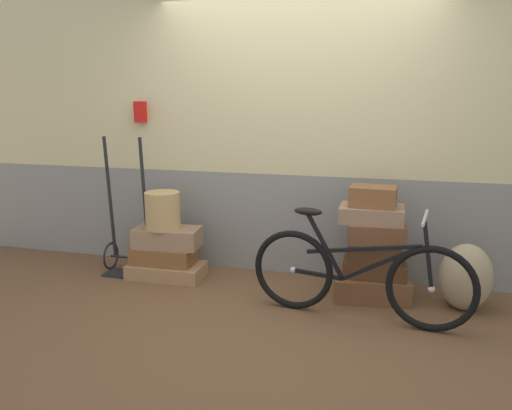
{
  "coord_description": "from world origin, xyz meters",
  "views": [
    {
      "loc": [
        0.82,
        -3.67,
        1.67
      ],
      "look_at": [
        -0.23,
        0.24,
        0.76
      ],
      "focal_mm": 34.72,
      "sensor_mm": 36.0,
      "label": 1
    }
  ],
  "objects": [
    {
      "name": "bicycle",
      "position": [
        0.65,
        -0.1,
        0.35
      ],
      "size": [
        1.67,
        0.46,
        0.85
      ],
      "color": "black",
      "rests_on": "ground"
    },
    {
      "name": "luggage_trolley",
      "position": [
        -1.53,
        0.39,
        0.31
      ],
      "size": [
        0.44,
        0.35,
        1.3
      ],
      "color": "black",
      "rests_on": "ground"
    },
    {
      "name": "suitcase_1",
      "position": [
        -1.15,
        0.35,
        0.21
      ],
      "size": [
        0.58,
        0.32,
        0.16
      ],
      "primitive_type": "cube",
      "rotation": [
        0.0,
        0.0,
        0.02
      ],
      "color": "brown",
      "rests_on": "suitcase_0"
    },
    {
      "name": "burlap_sack",
      "position": [
        1.46,
        0.3,
        0.27
      ],
      "size": [
        0.4,
        0.34,
        0.54
      ],
      "primitive_type": "ellipsoid",
      "color": "#9E8966",
      "rests_on": "ground"
    },
    {
      "name": "suitcase_2",
      "position": [
        -1.11,
        0.37,
        0.38
      ],
      "size": [
        0.62,
        0.37,
        0.18
      ],
      "primitive_type": "cube",
      "rotation": [
        0.0,
        0.0,
        0.09
      ],
      "color": "#937051",
      "rests_on": "suitcase_1"
    },
    {
      "name": "wicker_basket",
      "position": [
        -1.14,
        0.34,
        0.64
      ],
      "size": [
        0.32,
        0.32,
        0.34
      ],
      "primitive_type": "cylinder",
      "color": "tan",
      "rests_on": "suitcase_2"
    },
    {
      "name": "suitcase_7",
      "position": [
        0.72,
        0.37,
        0.72
      ],
      "size": [
        0.51,
        0.34,
        0.13
      ],
      "primitive_type": "cube",
      "rotation": [
        0.0,
        0.0,
        0.0
      ],
      "color": "#937051",
      "rests_on": "suitcase_6"
    },
    {
      "name": "ground",
      "position": [
        0.0,
        0.0,
        -0.03
      ],
      "size": [
        9.26,
        5.2,
        0.06
      ],
      "primitive_type": "cube",
      "color": "brown"
    },
    {
      "name": "suitcase_5",
      "position": [
        0.76,
        0.35,
        0.41
      ],
      "size": [
        0.43,
        0.31,
        0.17
      ],
      "primitive_type": "cube",
      "rotation": [
        0.0,
        0.0,
        0.02
      ],
      "color": "#4C2D19",
      "rests_on": "suitcase_4"
    },
    {
      "name": "suitcase_0",
      "position": [
        -1.12,
        0.33,
        0.07
      ],
      "size": [
        0.7,
        0.38,
        0.13
      ],
      "primitive_type": "cube",
      "rotation": [
        0.0,
        0.0,
        0.02
      ],
      "color": "#9E754C",
      "rests_on": "ground"
    },
    {
      "name": "station_building",
      "position": [
        0.01,
        0.85,
        1.44
      ],
      "size": [
        7.26,
        0.74,
        2.88
      ],
      "color": "gray",
      "rests_on": "ground"
    },
    {
      "name": "suitcase_4",
      "position": [
        0.76,
        0.37,
        0.26
      ],
      "size": [
        0.52,
        0.36,
        0.13
      ],
      "primitive_type": "cube",
      "rotation": [
        0.0,
        0.0,
        0.03
      ],
      "color": "#4C2D19",
      "rests_on": "suitcase_3"
    },
    {
      "name": "suitcase_6",
      "position": [
        0.76,
        0.33,
        0.57
      ],
      "size": [
        0.48,
        0.35,
        0.16
      ],
      "primitive_type": "cube",
      "rotation": [
        0.0,
        0.0,
        0.09
      ],
      "color": "brown",
      "rests_on": "suitcase_5"
    },
    {
      "name": "suitcase_3",
      "position": [
        0.75,
        0.36,
        0.1
      ],
      "size": [
        0.65,
        0.5,
        0.19
      ],
      "primitive_type": "cube",
      "rotation": [
        0.0,
        0.0,
        0.11
      ],
      "color": "brown",
      "rests_on": "ground"
    },
    {
      "name": "suitcase_8",
      "position": [
        0.72,
        0.36,
        0.86
      ],
      "size": [
        0.38,
        0.28,
        0.16
      ],
      "primitive_type": "cube",
      "rotation": [
        0.0,
        0.0,
        -0.07
      ],
      "color": "brown",
      "rests_on": "suitcase_7"
    }
  ]
}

